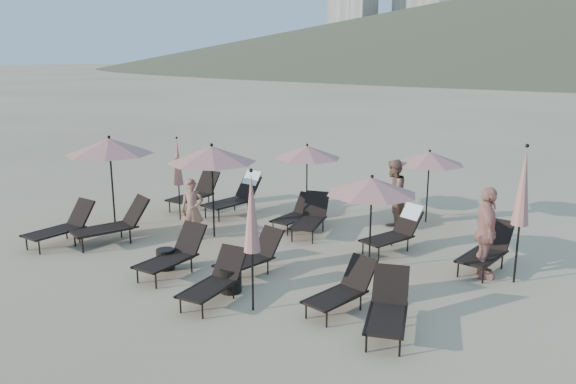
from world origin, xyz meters
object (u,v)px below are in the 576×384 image
Objects in this scene: lounger_11 at (486,249)px; beachgoer_c at (486,233)px; umbrella_closed_2 at (178,162)px; lounger_7 at (237,195)px; lounger_1 at (114,223)px; umbrella_open_1 at (212,154)px; side_table_1 at (231,280)px; umbrella_open_0 at (109,146)px; umbrella_open_2 at (372,186)px; beachgoer_b at (393,192)px; lounger_0 at (62,225)px; umbrella_closed_0 at (252,213)px; lounger_3 at (215,280)px; umbrella_open_4 at (429,158)px; lounger_12 at (252,256)px; beachgoer_a at (192,210)px; side_table_0 at (165,259)px; lounger_4 at (343,289)px; lounger_6 at (196,192)px; umbrella_open_3 at (307,152)px; lounger_5 at (388,307)px; lounger_10 at (396,230)px; lounger_2 at (173,254)px; lounger_9 at (311,217)px; umbrella_closed_1 at (523,188)px.

beachgoer_c reaches higher than lounger_11.
lounger_7 is at bearing 57.24° from umbrella_closed_2.
lounger_1 reaches higher than lounger_11.
side_table_1 is (2.57, -2.42, -1.87)m from umbrella_open_1.
lounger_11 is 0.71× the size of umbrella_open_0.
umbrella_open_2 is 1.16× the size of beachgoer_b.
lounger_0 is at bearing -149.74° from lounger_11.
umbrella_closed_0 reaches higher than umbrella_closed_2.
umbrella_open_4 is (1.34, 7.18, 1.37)m from lounger_3.
umbrella_closed_2 reaches higher than lounger_12.
lounger_0 is at bearing -177.45° from beachgoer_a.
umbrella_open_0 is 4.23m from side_table_0.
lounger_1 is at bearing 37.86° from lounger_0.
lounger_12 is at bearing 12.41° from lounger_0.
lounger_1 is 0.98× the size of umbrella_open_4.
lounger_12 is (-2.39, 0.45, 0.01)m from lounger_4.
umbrella_open_4 is 1.32× the size of beachgoer_a.
beachgoer_c is at bearing 3.13° from umbrella_closed_2.
umbrella_open_4 is (6.29, 2.45, 1.31)m from lounger_6.
umbrella_open_3 is at bearing -76.64° from beachgoer_b.
lounger_5 reaches higher than lounger_3.
beachgoer_b is (6.09, 4.32, -1.27)m from umbrella_open_0.
lounger_10 is 4.79m from umbrella_open_1.
lounger_7 reaches higher than lounger_0.
lounger_2 is at bearing -53.18° from lounger_6.
lounger_9 is at bearing 139.44° from lounger_4.
lounger_10 is at bearing 108.97° from lounger_4.
lounger_0 reaches higher than side_table_0.
umbrella_closed_2 reaches higher than umbrella_open_2.
lounger_4 is at bearing -53.37° from beachgoer_a.
lounger_9 reaches higher than lounger_2.
side_table_0 is at bearing -62.76° from lounger_7.
umbrella_closed_1 reaches higher than lounger_7.
beachgoer_b is at bearing 27.09° from beachgoer_c.
beachgoer_b is at bearing 67.43° from lounger_2.
lounger_12 is 2.83m from beachgoer_a.
umbrella_open_3 reaches higher than lounger_0.
umbrella_closed_0 is at bearing -81.64° from lounger_10.
side_table_0 is at bearing -23.04° from umbrella_open_0.
umbrella_open_0 is at bearing -177.80° from lounger_12.
umbrella_closed_1 is at bearing 11.21° from umbrella_open_0.
umbrella_open_3 is at bearing 46.12° from beachgoer_c.
lounger_9 is 4.55m from beachgoer_c.
lounger_7 is 4.41× the size of side_table_0.
lounger_7 is 5.13m from lounger_10.
lounger_3 is 3.61× the size of side_table_0.
side_table_0 is at bearing -49.79° from umbrella_closed_2.
lounger_4 is (7.41, 0.53, -0.05)m from lounger_0.
umbrella_open_0 reaches higher than lounger_3.
side_table_0 is (-0.36, 0.10, -0.22)m from lounger_2.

